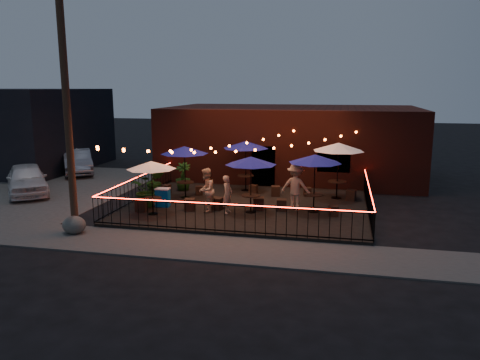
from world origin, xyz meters
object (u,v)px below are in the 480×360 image
Objects in this scene: utility_pole at (68,121)px; boulder at (74,225)px; cafe_table_3 at (246,145)px; cafe_table_4 at (315,160)px; cafe_table_1 at (184,151)px; cafe_table_5 at (339,148)px; cafe_table_0 at (151,166)px; cafe_table_2 at (251,162)px; cooler at (163,197)px.

utility_pole is 9.22× the size of boulder.
cafe_table_3 is 4.82m from cafe_table_4.
cafe_table_5 is at bearing 11.46° from cafe_table_1.
utility_pole is 2.87× the size of cafe_table_5.
cafe_table_0 is 1.07× the size of cafe_table_4.
cafe_table_3 is at bearing 61.55° from cafe_table_0.
cafe_table_5 is (0.88, 2.61, 0.17)m from cafe_table_4.
cafe_table_4 is (6.24, 1.73, 0.20)m from cafe_table_0.
cafe_table_0 is at bearing 49.61° from utility_pole.
cafe_table_2 is at bearing -136.07° from cafe_table_5.
cafe_table_4 is 6.55m from cooler.
cafe_table_5 reaches higher than cafe_table_0.
cafe_table_1 is at bearing 66.21° from utility_pole.
cafe_table_0 is 1.98m from cooler.
cafe_table_3 is 1.01× the size of cafe_table_4.
cafe_table_3 is 3.07× the size of cooler.
cafe_table_4 is at bearing 15.52° from cafe_table_0.
boulder is (-2.24, -5.56, -1.98)m from cafe_table_1.
utility_pole is at bearing -121.22° from cooler.
cafe_table_5 is (9.11, 6.70, -1.53)m from utility_pole.
utility_pole is 9.35m from cafe_table_4.
cafe_table_4 is at bearing -43.45° from cafe_table_3.
cafe_table_1 is 1.01× the size of cafe_table_5.
cafe_table_3 is at bearing 41.00° from cafe_table_1.
cafe_table_1 is 1.10× the size of cafe_table_2.
cafe_table_3 reaches higher than boulder.
cafe_table_3 is (-1.02, 3.94, 0.14)m from cafe_table_2.
boulder is at bearing -66.25° from utility_pole.
utility_pole reaches higher than cafe_table_1.
cafe_table_3 is at bearing 104.52° from cafe_table_2.
cafe_table_1 is 6.32m from boulder.
cafe_table_0 is at bearing 53.86° from boulder.
cafe_table_1 is at bearing 68.07° from boulder.
cafe_table_5 is at bearing 43.93° from cafe_table_2.
cafe_table_2 is 2.95× the size of boulder.
cafe_table_2 is 4.07m from cafe_table_3.
cafe_table_0 is at bearing -118.45° from cafe_table_3.
cafe_table_0 is at bearing -96.65° from cafe_table_1.
cafe_table_1 is at bearing -139.00° from cafe_table_3.
cafe_table_4 reaches higher than cooler.
cafe_table_2 reaches higher than cooler.
cafe_table_5 reaches higher than cooler.
cafe_table_0 is at bearing -148.59° from cafe_table_5.
cafe_table_4 is at bearing 1.88° from cooler.
cooler is (-6.30, -0.51, -1.75)m from cafe_table_4.
cooler is (1.94, 3.57, -3.45)m from utility_pole.
cafe_table_2 is (3.41, -1.86, -0.08)m from cafe_table_1.
boulder is at bearing -151.99° from cafe_table_4.
utility_pole reaches higher than cafe_table_3.
cafe_table_5 is (3.36, 3.23, 0.24)m from cafe_table_2.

